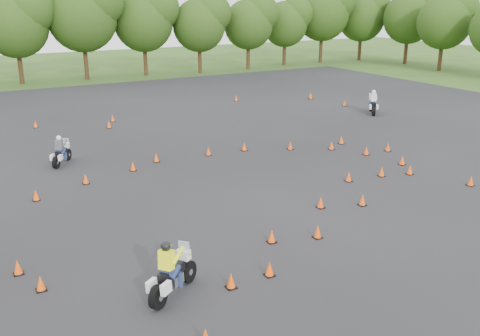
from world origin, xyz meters
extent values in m
plane|color=#2D5119|center=(0.00, 0.00, 0.00)|extent=(140.00, 140.00, 0.00)
plane|color=black|center=(0.00, 6.00, 0.01)|extent=(62.00, 62.00, 0.00)
cone|color=#FF500A|center=(10.27, 22.79, 0.23)|extent=(0.26, 0.26, 0.45)
cone|color=#FF500A|center=(16.55, 16.81, 0.23)|extent=(0.26, 0.26, 0.45)
cone|color=#FF500A|center=(-5.42, 8.64, 0.23)|extent=(0.26, 0.26, 0.45)
cone|color=#FF500A|center=(-1.42, 10.22, 0.23)|extent=(0.26, 0.26, 0.45)
cone|color=#FF500A|center=(7.02, 2.81, 0.23)|extent=(0.26, 0.26, 0.45)
cone|color=#FF500A|center=(-2.94, 9.42, 0.23)|extent=(0.26, 0.26, 0.45)
cone|color=#FF500A|center=(-1.35, -0.62, 0.23)|extent=(0.26, 0.26, 0.45)
cone|color=#FF500A|center=(8.85, 5.88, 0.23)|extent=(0.26, 0.26, 0.45)
cone|color=#FF500A|center=(7.88, 7.62, 0.23)|extent=(0.26, 0.26, 0.45)
cone|color=#FF500A|center=(-1.41, 18.67, 0.23)|extent=(0.26, 0.26, 0.45)
cone|color=#FF500A|center=(10.35, 5.82, 0.23)|extent=(0.26, 0.26, 0.45)
cone|color=#FF500A|center=(5.89, 8.75, 0.23)|extent=(0.26, 0.26, 0.45)
cone|color=#FF500A|center=(9.22, 3.65, 0.23)|extent=(0.26, 0.26, 0.45)
cone|color=#FF500A|center=(-8.89, 0.01, 0.23)|extent=(0.26, 0.26, 0.45)
cone|color=#FF500A|center=(-4.02, -2.58, 0.23)|extent=(0.26, 0.26, 0.45)
cone|color=#FF500A|center=(9.14, 8.30, 0.23)|extent=(0.26, 0.26, 0.45)
cone|color=#FF500A|center=(9.58, -0.13, 0.23)|extent=(0.26, 0.26, 0.45)
cone|color=#FF500A|center=(0.26, -1.10, 0.23)|extent=(0.26, 0.26, 0.45)
cone|color=#FF500A|center=(1.43, 9.97, 0.23)|extent=(0.26, 0.26, 0.45)
cone|color=#FF500A|center=(-0.64, 20.43, 0.23)|extent=(0.26, 0.26, 0.45)
cone|color=#FF500A|center=(3.56, 9.82, 0.23)|extent=(0.26, 0.26, 0.45)
cone|color=#FF500A|center=(5.18, 3.02, 0.23)|extent=(0.26, 0.26, 0.45)
cone|color=#FF500A|center=(3.72, 0.46, 0.23)|extent=(0.26, 0.26, 0.45)
cone|color=#FF500A|center=(16.05, 20.47, 0.23)|extent=(0.26, 0.26, 0.45)
cone|color=#FF500A|center=(-5.51, 21.15, 0.23)|extent=(0.26, 0.26, 0.45)
cone|color=#FF500A|center=(8.40, 2.37, 0.23)|extent=(0.26, 0.26, 0.45)
cone|color=#FF500A|center=(-7.75, 7.58, 0.23)|extent=(0.26, 0.26, 0.45)
cone|color=#FF500A|center=(16.27, 20.86, 0.23)|extent=(0.26, 0.26, 0.45)
cone|color=#FF500A|center=(2.08, 1.08, 0.23)|extent=(0.26, 0.26, 0.45)
cone|color=#FF500A|center=(-9.32, 1.35, 0.23)|extent=(0.26, 0.26, 0.45)
cone|color=#FF500A|center=(-2.66, -2.53, 0.23)|extent=(0.26, 0.26, 0.45)
camera|label=1|loc=(-10.59, -14.72, 8.15)|focal=40.00mm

